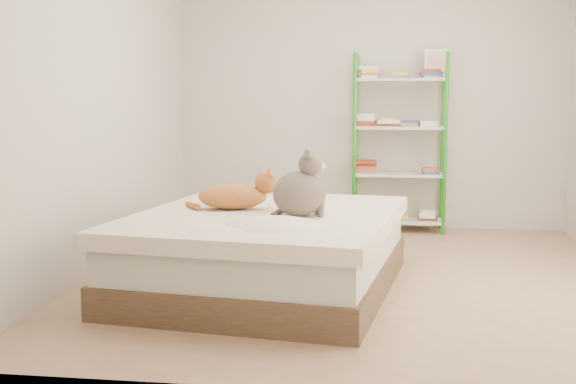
% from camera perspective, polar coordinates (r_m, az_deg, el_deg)
% --- Properties ---
extents(room, '(3.81, 4.21, 2.61)m').
position_cam_1_polar(room, '(5.11, 5.79, 7.66)').
color(room, tan).
rests_on(room, ground).
extents(bed, '(1.89, 2.24, 0.52)m').
position_cam_1_polar(bed, '(4.85, -1.66, -4.63)').
color(bed, brown).
rests_on(bed, ground).
extents(orange_cat, '(0.59, 0.38, 0.22)m').
position_cam_1_polar(orange_cat, '(4.92, -4.42, -0.09)').
color(orange_cat, '#C4612A').
rests_on(orange_cat, bed).
extents(grey_cat, '(0.44, 0.40, 0.42)m').
position_cam_1_polar(grey_cat, '(4.60, 0.89, 0.64)').
color(grey_cat, '#7D6D5E').
rests_on(grey_cat, bed).
extents(shelf_unit, '(0.88, 0.36, 1.74)m').
position_cam_1_polar(shelf_unit, '(7.00, 8.84, 3.78)').
color(shelf_unit, green).
rests_on(shelf_unit, ground).
extents(cardboard_box, '(0.63, 0.65, 0.42)m').
position_cam_1_polar(cardboard_box, '(5.91, 4.20, -3.26)').
color(cardboard_box, '#A0865B').
rests_on(cardboard_box, ground).
extents(white_bin, '(0.38, 0.36, 0.35)m').
position_cam_1_polar(white_bin, '(7.11, -0.37, -1.49)').
color(white_bin, silver).
rests_on(white_bin, ground).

